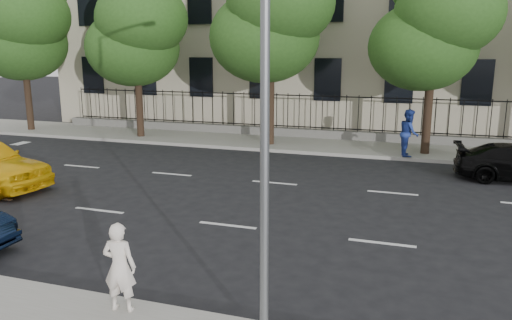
{
  "coord_description": "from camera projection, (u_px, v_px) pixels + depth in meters",
  "views": [
    {
      "loc": [
        4.62,
        -9.2,
        4.61
      ],
      "look_at": [
        0.63,
        3.0,
        1.72
      ],
      "focal_mm": 35.0,
      "sensor_mm": 36.0,
      "label": 1
    }
  ],
  "objects": [
    {
      "name": "tree_a",
      "position": [
        23.0,
        19.0,
        26.83
      ],
      "size": [
        5.71,
        5.31,
        9.39
      ],
      "color": "#382619",
      "rests_on": "far_sidewalk"
    },
    {
      "name": "woman_near",
      "position": [
        120.0,
        267.0,
        8.53
      ],
      "size": [
        0.63,
        0.46,
        1.6
      ],
      "primitive_type": "imported",
      "rotation": [
        0.0,
        0.0,
        3.28
      ],
      "color": "white",
      "rests_on": "near_sidewalk"
    },
    {
      "name": "ground",
      "position": [
        186.0,
        263.0,
        10.94
      ],
      "size": [
        120.0,
        120.0,
        0.0
      ],
      "primitive_type": "plane",
      "color": "black",
      "rests_on": "ground"
    },
    {
      "name": "tree_c",
      "position": [
        273.0,
        7.0,
        22.52
      ],
      "size": [
        5.89,
        5.5,
        9.8
      ],
      "color": "#382619",
      "rests_on": "far_sidewalk"
    },
    {
      "name": "pedestrian_far",
      "position": [
        409.0,
        133.0,
        20.89
      ],
      "size": [
        0.89,
        1.07,
        1.98
      ],
      "primitive_type": "imported",
      "rotation": [
        0.0,
        0.0,
        1.72
      ],
      "color": "navy",
      "rests_on": "far_sidewalk"
    },
    {
      "name": "lane_markings",
      "position": [
        254.0,
        201.0,
        15.35
      ],
      "size": [
        49.6,
        4.62,
        0.01
      ],
      "primitive_type": null,
      "color": "silver",
      "rests_on": "ground"
    },
    {
      "name": "tree_b",
      "position": [
        138.0,
        23.0,
        24.77
      ],
      "size": [
        5.53,
        5.12,
        8.97
      ],
      "color": "#382619",
      "rests_on": "far_sidewalk"
    },
    {
      "name": "tree_d",
      "position": [
        436.0,
        18.0,
        20.52
      ],
      "size": [
        5.34,
        4.94,
        8.84
      ],
      "color": "#382619",
      "rests_on": "far_sidewalk"
    },
    {
      "name": "iron_fence",
      "position": [
        322.0,
        128.0,
        25.36
      ],
      "size": [
        30.0,
        0.5,
        2.2
      ],
      "color": "slate",
      "rests_on": "far_sidewalk"
    },
    {
      "name": "street_light",
      "position": [
        276.0,
        11.0,
        7.42
      ],
      "size": [
        0.25,
        3.32,
        8.05
      ],
      "color": "slate",
      "rests_on": "near_sidewalk"
    },
    {
      "name": "far_sidewalk",
      "position": [
        315.0,
        145.0,
        23.91
      ],
      "size": [
        60.0,
        4.0,
        0.15
      ],
      "primitive_type": "cube",
      "color": "gray",
      "rests_on": "ground"
    }
  ]
}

